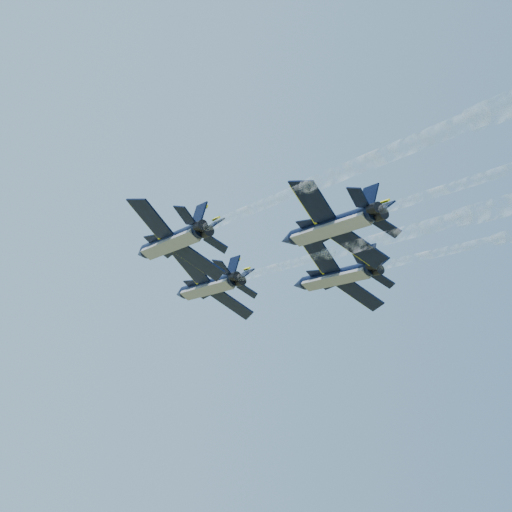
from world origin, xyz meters
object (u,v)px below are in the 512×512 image
object	(u,v)px
jet_lead	(208,287)
jet_slot	(330,227)
jet_left	(171,242)
jet_right	(335,277)

from	to	relation	value
jet_lead	jet_slot	distance (m)	26.51
jet_left	jet_slot	bearing A→B (deg)	-48.93
jet_lead	jet_right	bearing A→B (deg)	-48.63
jet_left	jet_right	bearing A→B (deg)	-2.15
jet_lead	jet_left	size ratio (longest dim) A/B	1.00
jet_right	jet_left	bearing A→B (deg)	177.85
jet_right	jet_slot	distance (m)	17.72
jet_lead	jet_slot	xyz separation A→B (m)	(6.68, -25.66, 0.00)
jet_right	jet_slot	world-z (taller)	same
jet_lead	jet_left	distance (m)	17.53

